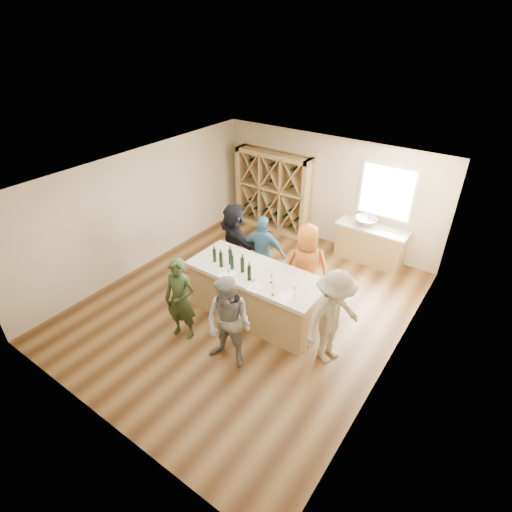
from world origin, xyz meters
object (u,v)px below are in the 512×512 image
Objects in this scene: wine_bottle_d at (232,263)px; person_near_left at (180,299)px; wine_bottle_b at (221,260)px; person_far_left at (235,240)px; tasting_counter_base at (256,296)px; wine_bottle_c at (230,257)px; wine_bottle_e at (242,265)px; person_far_right at (306,267)px; person_near_right at (229,323)px; person_server at (333,318)px; wine_rack at (273,192)px; sink at (366,221)px; wine_bottle_a at (215,255)px; person_far_mid at (263,253)px; wine_bottle_f at (249,273)px.

person_near_left reaches higher than wine_bottle_d.
person_far_left is at bearing 117.74° from wine_bottle_b.
wine_bottle_c reaches higher than tasting_counter_base.
wine_bottle_e is 1.31m from person_near_left.
wine_bottle_b reaches higher than wine_bottle_d.
person_far_right is at bearing 48.16° from wine_bottle_d.
person_near_left is at bearing 23.99° from person_far_right.
person_near_right is 0.96× the size of person_server.
wine_rack is 0.85× the size of tasting_counter_base.
wine_bottle_a is at bearing -115.77° from sink.
person_far_right is at bearing 57.94° from tasting_counter_base.
sink is 1.72× the size of wine_bottle_c.
tasting_counter_base is at bearing 11.67° from wine_bottle_a.
person_far_right is 1.05× the size of person_far_left.
person_far_mid is at bearing 93.64° from wine_bottle_d.
person_server is at bearing -76.00° from sink.
wine_rack is 3.88m from wine_bottle_b.
person_near_right is 1.09m from wine_bottle_f.
wine_rack is 1.21× the size of person_server.
wine_bottle_c is at bearing -112.25° from sink.
wine_bottle_e is (0.36, -0.09, -0.00)m from wine_bottle_c.
wine_bottle_c is 0.17× the size of person_server.
wine_rack is 6.98× the size of wine_bottle_c.
person_far_left is (0.54, -2.41, -0.22)m from wine_rack.
person_server is (2.60, -0.01, -0.31)m from wine_bottle_a.
wine_bottle_b is 0.46m from wine_bottle_e.
person_server is at bearing -6.44° from tasting_counter_base.
wine_rack is 2.70m from sink.
person_far_right is (-0.26, -2.44, -0.09)m from sink.
person_far_left is at bearing -36.49° from person_far_right.
person_far_mid reaches higher than person_near_left.
person_far_right is (2.44, -2.51, -0.18)m from wine_rack.
person_far_mid is (1.37, -2.48, -0.25)m from wine_rack.
person_near_right is at bearing 147.17° from person_server.
person_far_mid is at bearing 117.67° from tasting_counter_base.
person_far_right is (0.24, 2.21, 0.04)m from person_near_right.
person_far_right reaches higher than wine_bottle_a.
person_far_mid is 1.42m from wine_bottle_f.
wine_rack is at bearing 108.17° from wine_bottle_b.
wine_bottle_d reaches higher than sink.
wine_bottle_e is 1.22m from person_far_mid.
wine_bottle_f is (0.26, -0.14, -0.01)m from wine_bottle_e.
person_near_left is 2.33m from person_far_left.
wine_rack is at bearing 87.36° from person_near_left.
person_server reaches higher than person_near_right.
person_server is (1.72, -0.19, 0.41)m from tasting_counter_base.
wine_rack is at bearing -74.00° from person_far_mid.
sink is 0.30× the size of person_server.
wine_bottle_d reaches higher than wine_bottle_a.
person_near_right is (2.21, -4.72, -0.22)m from wine_rack.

